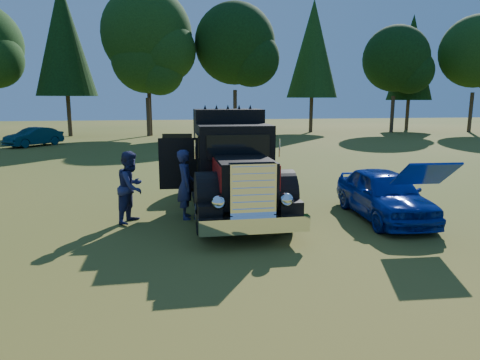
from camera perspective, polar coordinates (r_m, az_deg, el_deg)
name	(u,v)px	position (r m, az deg, el deg)	size (l,w,h in m)	color
ground	(263,231)	(11.01, 3.13, -6.74)	(120.00, 120.00, 0.00)	#324E17
treeline	(172,45)	(38.40, -9.05, 17.35)	(72.10, 24.31, 13.84)	#2D2116
diamond_t_truck	(232,169)	(12.58, -1.07, 1.47)	(3.38, 7.16, 3.00)	black
hotrod_coupe	(384,194)	(12.62, 18.69, -1.76)	(1.86, 4.27, 1.89)	#1A07A6
spectator_near	(186,184)	(11.98, -7.28, -0.58)	(0.71, 0.47, 1.94)	#22324F
spectator_far	(131,187)	(11.89, -14.28, -0.91)	(0.95, 0.74, 1.95)	#1F2C4A
distant_teal_car	(34,137)	(33.84, -25.79, 5.20)	(1.39, 4.00, 1.32)	#093739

